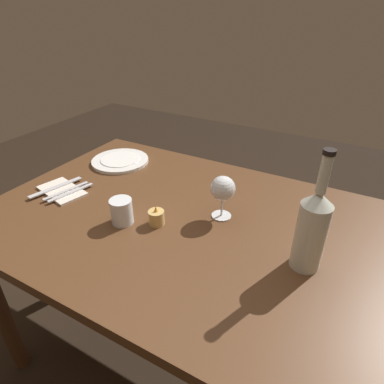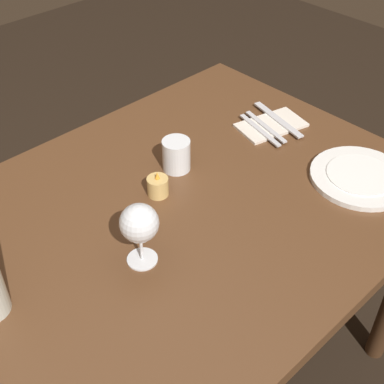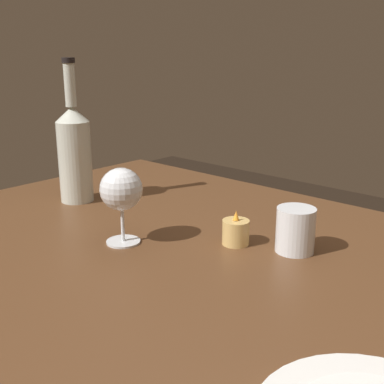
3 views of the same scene
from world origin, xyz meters
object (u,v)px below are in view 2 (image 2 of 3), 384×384
object	(u,v)px
water_tumbler	(176,156)
fork_inner	(266,127)
table_knife	(278,119)
fork_outer	(260,130)
wine_glass_left	(139,224)
votive_candle	(158,187)
folded_napkin	(271,125)
dinner_plate	(360,177)

from	to	relation	value
water_tumbler	fork_inner	xyz separation A→B (m)	(0.30, -0.04, -0.03)
table_knife	fork_outer	bearing A→B (deg)	180.00
fork_outer	wine_glass_left	bearing A→B (deg)	-165.23
wine_glass_left	fork_inner	xyz separation A→B (m)	(0.57, 0.14, -0.09)
wine_glass_left	fork_inner	size ratio (longest dim) A/B	0.83
wine_glass_left	water_tumbler	bearing A→B (deg)	34.74
fork_inner	fork_outer	size ratio (longest dim) A/B	1.00
water_tumbler	votive_candle	size ratio (longest dim) A/B	1.25
folded_napkin	table_knife	bearing A→B (deg)	0.00
votive_candle	folded_napkin	bearing A→B (deg)	0.49
water_tumbler	dinner_plate	distance (m)	0.46
dinner_plate	folded_napkin	world-z (taller)	dinner_plate
water_tumbler	table_knife	distance (m)	0.36
water_tumbler	folded_napkin	world-z (taller)	water_tumbler
dinner_plate	votive_candle	bearing A→B (deg)	142.88
folded_napkin	table_knife	size ratio (longest dim) A/B	1.01
water_tumbler	folded_napkin	bearing A→B (deg)	-7.27
folded_napkin	fork_inner	distance (m)	0.03
votive_candle	table_knife	world-z (taller)	votive_candle
fork_inner	votive_candle	bearing A→B (deg)	-179.48
fork_outer	table_knife	xyz separation A→B (m)	(0.08, 0.00, 0.00)
votive_candle	fork_outer	bearing A→B (deg)	0.55
water_tumbler	fork_inner	size ratio (longest dim) A/B	0.47
folded_napkin	fork_inner	bearing A→B (deg)	180.00
dinner_plate	fork_outer	world-z (taller)	dinner_plate
wine_glass_left	water_tumbler	size ratio (longest dim) A/B	1.77
table_knife	dinner_plate	bearing A→B (deg)	-100.13
dinner_plate	fork_inner	size ratio (longest dim) A/B	1.40
water_tumbler	dinner_plate	bearing A→B (deg)	-49.31
votive_candle	dinner_plate	bearing A→B (deg)	-37.12
votive_candle	fork_outer	distance (m)	0.38
votive_candle	table_knife	xyz separation A→B (m)	(0.46, 0.00, -0.01)
votive_candle	fork_outer	size ratio (longest dim) A/B	0.38
votive_candle	folded_napkin	xyz separation A→B (m)	(0.43, 0.00, -0.02)
dinner_plate	fork_outer	distance (m)	0.31
water_tumbler	fork_inner	distance (m)	0.31
votive_candle	fork_inner	size ratio (longest dim) A/B	0.38
wine_glass_left	fork_outer	distance (m)	0.57
dinner_plate	table_knife	world-z (taller)	dinner_plate
wine_glass_left	water_tumbler	xyz separation A→B (m)	(0.27, 0.19, -0.07)
wine_glass_left	votive_candle	bearing A→B (deg)	40.25
dinner_plate	fork_outer	size ratio (longest dim) A/B	1.40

